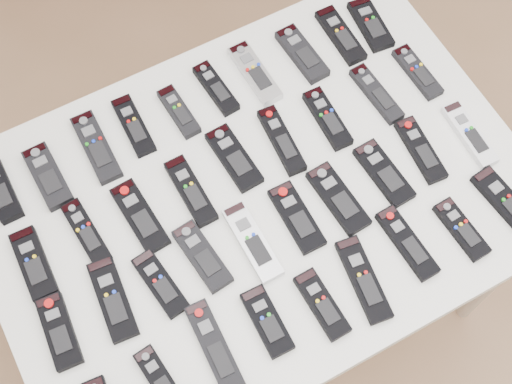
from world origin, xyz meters
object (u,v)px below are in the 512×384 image
remote_8 (341,35)px  remote_33 (322,304)px  remote_21 (160,284)px  remote_30 (161,382)px  remote_9 (371,24)px  remote_36 (461,229)px  remote_14 (234,158)px  remote_26 (384,173)px  remote_4 (179,112)px  remote_13 (191,191)px  remote_0 (1,190)px  remote_1 (48,176)px  remote_7 (302,54)px  remote_12 (140,216)px  remote_22 (202,256)px  remote_24 (297,217)px  remote_2 (96,147)px  remote_16 (327,119)px  remote_32 (267,321)px  remote_34 (364,280)px  remote_18 (417,72)px  remote_6 (255,73)px  remote_37 (507,204)px  table (256,206)px  remote_10 (34,264)px  remote_15 (281,140)px  remote_11 (86,232)px  remote_28 (469,135)px  remote_31 (215,348)px  remote_3 (134,126)px  remote_17 (376,94)px  remote_25 (338,199)px  remote_5 (216,88)px  remote_23 (252,242)px  remote_20 (113,299)px

remote_8 → remote_33: bearing=-123.7°
remote_21 → remote_30: remote_30 is taller
remote_9 → remote_36: bearing=-96.0°
remote_14 → remote_26: size_ratio=1.01×
remote_4 → remote_13: remote_13 is taller
remote_0 → remote_1: 0.11m
remote_7 → remote_21: (-0.57, -0.38, -0.00)m
remote_12 → remote_22: 0.17m
remote_24 → remote_8: bearing=48.3°
remote_2 → remote_12: same height
remote_16 → remote_32: bearing=-133.2°
remote_8 → remote_34: 0.65m
remote_4 → remote_13: 0.22m
remote_2 → remote_22: size_ratio=1.14×
remote_36 → remote_4: bearing=123.4°
remote_26 → remote_33: bearing=-148.0°
remote_21 → remote_22: (0.11, 0.01, 0.00)m
remote_18 → remote_36: remote_36 is taller
remote_30 → remote_36: (0.74, -0.02, -0.00)m
remote_6 → remote_36: 0.63m
remote_2 → remote_24: size_ratio=1.12×
remote_14 → remote_37: bearing=-42.3°
table → remote_32: (-0.12, -0.27, 0.07)m
remote_18 → remote_24: same height
remote_10 → remote_13: size_ratio=0.94×
remote_10 → remote_15: same height
remote_24 → remote_11: bearing=156.6°
remote_10 → remote_28: remote_10 is taller
table → remote_14: size_ratio=7.21×
remote_13 → remote_6: bearing=36.1°
table → remote_6: 0.34m
remote_32 → remote_1: bearing=118.9°
remote_30 → remote_31: remote_30 is taller
remote_3 → remote_9: remote_9 is taller
table → remote_17: (0.39, 0.10, 0.07)m
remote_16 → remote_2: bearing=161.5°
remote_34 → remote_12: bearing=142.6°
remote_1 → remote_3: (0.23, 0.03, -0.00)m
remote_9 → remote_33: remote_33 is taller
remote_10 → remote_16: 0.76m
remote_4 → remote_22: 0.38m
remote_11 → remote_25: size_ratio=0.92×
remote_10 → remote_31: (0.27, -0.36, -0.00)m
remote_11 → remote_21: size_ratio=1.04×
remote_4 → remote_33: bearing=-87.2°
remote_5 → remote_26: size_ratio=0.91×
remote_4 → remote_6: 0.22m
remote_12 → remote_23: 0.26m
remote_10 → remote_30: bearing=-67.3°
remote_4 → remote_20: same height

